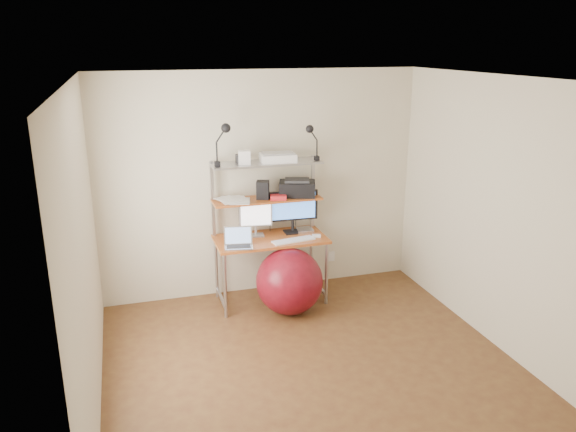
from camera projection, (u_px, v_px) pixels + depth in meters
The scene contains 20 objects.
room at pixel (315, 235), 4.61m from camera, with size 3.60×3.60×3.60m.
computer_desk at pixel (269, 217), 6.07m from camera, with size 1.20×0.60×1.57m.
wall_outlet at pixel (331, 256), 6.76m from camera, with size 0.08×0.01×0.12m, color white.
monitor_silver at pixel (256, 217), 6.09m from camera, with size 0.36×0.14×0.41m.
monitor_black at pixel (293, 208), 6.19m from camera, with size 0.56×0.17×0.56m.
laptop at pixel (238, 242), 5.82m from camera, with size 0.33×0.28×0.26m.
keyboard at pixel (293, 240), 5.98m from camera, with size 0.47×0.13×0.01m, color white.
mouse at pixel (316, 236), 6.10m from camera, with size 0.09×0.06×0.03m, color white.
mac_mini at pixel (305, 230), 6.28m from camera, with size 0.18×0.18×0.03m, color silver.
phone at pixel (277, 242), 5.93m from camera, with size 0.06×0.12×0.01m, color black.
printer at pixel (297, 188), 6.15m from camera, with size 0.45×0.37×0.19m.
nas_cube at pixel (263, 190), 6.03m from camera, with size 0.13×0.13×0.19m, color black.
red_box at pixel (278, 197), 6.03m from camera, with size 0.17×0.11×0.05m, color red.
scanner at pixel (278, 157), 5.96m from camera, with size 0.39×0.27×0.10m.
box_white at pixel (244, 157), 5.83m from camera, with size 0.12×0.10×0.14m, color white.
box_grey at pixel (240, 159), 5.90m from camera, with size 0.09×0.09×0.09m, color #2D2D2F.
clip_lamp_left at pixel (224, 135), 5.66m from camera, with size 0.18×0.10×0.44m.
clip_lamp_right at pixel (311, 135), 5.93m from camera, with size 0.15×0.09×0.39m.
exercise_ball at pixel (289, 281), 5.92m from camera, with size 0.71×0.71×0.71m, color maroon.
paper_stack at pixel (234, 200), 5.97m from camera, with size 0.40×0.40×0.02m.
Camera 1 is at (-1.48, -4.10, 2.77)m, focal length 35.00 mm.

